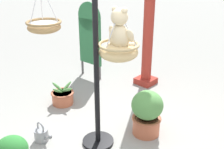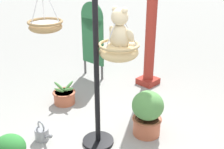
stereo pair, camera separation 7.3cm
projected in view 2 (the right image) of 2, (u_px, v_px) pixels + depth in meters
ground_plane at (108, 147)px, 3.87m from camera, size 40.00×40.00×0.00m
display_pole_central at (97, 92)px, 3.65m from camera, size 0.44×0.44×2.55m
hanging_basket_with_teddy at (119, 51)px, 3.51m from camera, size 0.52×0.52×0.63m
teddy_bear at (120, 32)px, 3.43m from camera, size 0.37×0.33×0.54m
hanging_basket_left_high at (45, 26)px, 3.97m from camera, size 0.50×0.50×0.70m
greenhouse_pillar_far_back at (152, 14)px, 5.20m from camera, size 0.38×0.38×2.96m
potted_plant_bushy_green at (147, 113)px, 4.03m from camera, size 0.46×0.46×0.69m
potted_plant_small_succulent at (64, 96)px, 4.97m from camera, size 0.48×0.45×0.38m
display_sign_board at (92, 34)px, 5.75m from camera, size 0.59×0.08×1.60m
watering_can at (42, 134)px, 3.99m from camera, size 0.35×0.20×0.30m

